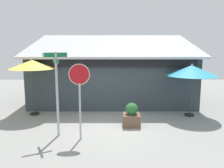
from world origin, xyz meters
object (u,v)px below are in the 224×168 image
stop_sign (80,88)px  patio_umbrella_mustard_left (32,65)px  sidewalk_planter (132,116)px  street_sign_post (57,86)px  patio_umbrella_teal_center (192,71)px

stop_sign → patio_umbrella_mustard_left: (-2.69, 3.02, 0.58)m
patio_umbrella_mustard_left → sidewalk_planter: size_ratio=2.81×
street_sign_post → stop_sign: size_ratio=1.14×
patio_umbrella_teal_center → sidewalk_planter: bearing=-153.9°
stop_sign → patio_umbrella_teal_center: 5.67m
patio_umbrella_mustard_left → patio_umbrella_teal_center: bearing=-1.3°
stop_sign → sidewalk_planter: bearing=35.6°
street_sign_post → patio_umbrella_teal_center: (5.77, 2.51, 0.30)m
street_sign_post → patio_umbrella_mustard_left: size_ratio=1.13×
street_sign_post → patio_umbrella_teal_center: 6.30m
patio_umbrella_teal_center → stop_sign: bearing=-149.8°
patio_umbrella_teal_center → sidewalk_planter: size_ratio=2.56×
patio_umbrella_teal_center → sidewalk_planter: patio_umbrella_teal_center is taller
patio_umbrella_mustard_left → patio_umbrella_teal_center: size_ratio=1.10×
patio_umbrella_teal_center → street_sign_post: bearing=-156.5°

